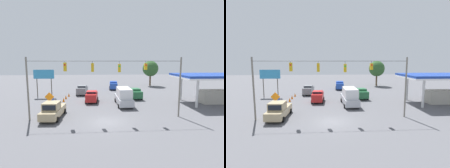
# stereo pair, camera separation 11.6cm
# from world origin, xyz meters

# --- Properties ---
(ground_plane) EXTENTS (140.00, 140.00, 0.00)m
(ground_plane) POSITION_xyz_m (0.00, 0.00, 0.00)
(ground_plane) COLOR #56565B
(overhead_signal_span) EXTENTS (18.60, 0.38, 7.50)m
(overhead_signal_span) POSITION_xyz_m (0.13, -1.37, 4.89)
(overhead_signal_span) COLOR slate
(overhead_signal_span) RESTS_ON ground_plane
(sedan_green_oncoming_far) EXTENTS (2.27, 4.18, 1.90)m
(sedan_green_oncoming_far) POSITION_xyz_m (-5.89, -12.56, 0.99)
(sedan_green_oncoming_far) COLOR #236038
(sedan_green_oncoming_far) RESTS_ON ground_plane
(box_truck_silver_crossing_near) EXTENTS (2.54, 6.36, 2.79)m
(box_truck_silver_crossing_near) POSITION_xyz_m (-3.06, -7.77, 1.38)
(box_truck_silver_crossing_near) COLOR #A8AAB2
(box_truck_silver_crossing_near) RESTS_ON ground_plane
(sedan_grey_withflow_far) EXTENTS (2.31, 4.07, 1.94)m
(sedan_grey_withflow_far) POSITION_xyz_m (4.41, -17.02, 1.01)
(sedan_grey_withflow_far) COLOR slate
(sedan_grey_withflow_far) RESTS_ON ground_plane
(sedan_blue_oncoming_deep) EXTENTS (2.25, 4.06, 2.02)m
(sedan_blue_oncoming_deep) POSITION_xyz_m (-2.67, -23.48, 1.05)
(sedan_blue_oncoming_deep) COLOR #234CB2
(sedan_blue_oncoming_deep) RESTS_ON ground_plane
(sedan_red_withflow_mid) EXTENTS (2.19, 3.93, 1.93)m
(sedan_red_withflow_mid) POSITION_xyz_m (2.13, -10.20, 1.00)
(sedan_red_withflow_mid) COLOR red
(sedan_red_withflow_mid) RESTS_ON ground_plane
(pickup_truck_tan_parked_shoulder) EXTENTS (2.36, 5.34, 2.12)m
(pickup_truck_tan_parked_shoulder) POSITION_xyz_m (6.57, -1.97, 0.98)
(pickup_truck_tan_parked_shoulder) COLOR tan
(pickup_truck_tan_parked_shoulder) RESTS_ON ground_plane
(traffic_cone_nearest) EXTENTS (0.40, 0.40, 0.70)m
(traffic_cone_nearest) POSITION_xyz_m (7.06, -6.25, 0.35)
(traffic_cone_nearest) COLOR orange
(traffic_cone_nearest) RESTS_ON ground_plane
(traffic_cone_second) EXTENTS (0.40, 0.40, 0.70)m
(traffic_cone_second) POSITION_xyz_m (7.01, -8.32, 0.35)
(traffic_cone_second) COLOR orange
(traffic_cone_second) RESTS_ON ground_plane
(traffic_cone_third) EXTENTS (0.40, 0.40, 0.70)m
(traffic_cone_third) POSITION_xyz_m (7.03, -10.64, 0.35)
(traffic_cone_third) COLOR orange
(traffic_cone_third) RESTS_ON ground_plane
(traffic_cone_fourth) EXTENTS (0.40, 0.40, 0.70)m
(traffic_cone_fourth) POSITION_xyz_m (7.07, -12.91, 0.35)
(traffic_cone_fourth) COLOR orange
(traffic_cone_fourth) RESTS_ON ground_plane
(traffic_cone_fifth) EXTENTS (0.40, 0.40, 0.70)m
(traffic_cone_fifth) POSITION_xyz_m (6.91, -15.17, 0.35)
(traffic_cone_fifth) COLOR orange
(traffic_cone_fifth) RESTS_ON ground_plane
(gas_station) EXTENTS (12.76, 7.63, 4.87)m
(gas_station) POSITION_xyz_m (-18.29, -7.97, 3.56)
(gas_station) COLOR navy
(gas_station) RESTS_ON ground_plane
(roadside_billboard) EXTENTS (3.95, 0.16, 5.33)m
(roadside_billboard) POSITION_xyz_m (11.72, -15.63, 3.97)
(roadside_billboard) COLOR #4C473D
(roadside_billboard) RESTS_ON ground_plane
(work_zone_sign) EXTENTS (1.27, 0.06, 2.84)m
(work_zone_sign) POSITION_xyz_m (7.59, -4.28, 1.99)
(work_zone_sign) COLOR slate
(work_zone_sign) RESTS_ON ground_plane
(pedestrian) EXTENTS (0.40, 0.28, 1.77)m
(pedestrian) POSITION_xyz_m (8.14, -7.65, 0.90)
(pedestrian) COLOR #2D334C
(pedestrian) RESTS_ON ground_plane
(tree_horizon_left) EXTENTS (4.40, 4.40, 7.08)m
(tree_horizon_left) POSITION_xyz_m (-13.61, -29.09, 4.86)
(tree_horizon_left) COLOR brown
(tree_horizon_left) RESTS_ON ground_plane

